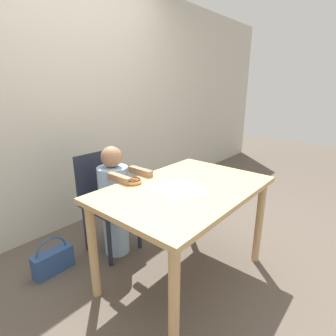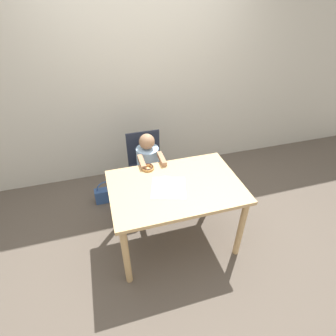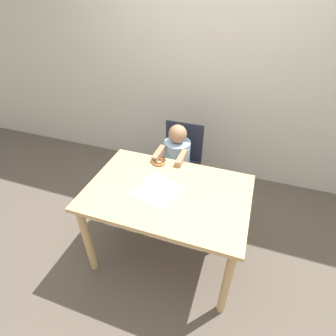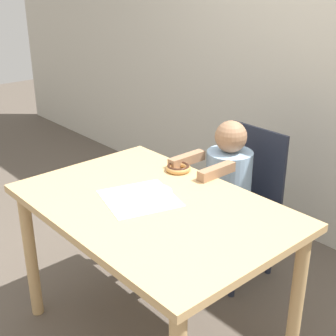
{
  "view_description": "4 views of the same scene",
  "coord_description": "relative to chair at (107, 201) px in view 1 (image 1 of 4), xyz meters",
  "views": [
    {
      "loc": [
        -1.38,
        -1.01,
        1.42
      ],
      "look_at": [
        -0.04,
        0.12,
        0.87
      ],
      "focal_mm": 28.0,
      "sensor_mm": 36.0,
      "label": 1
    },
    {
      "loc": [
        -0.59,
        -1.78,
        2.29
      ],
      "look_at": [
        -0.04,
        0.12,
        0.87
      ],
      "focal_mm": 28.0,
      "sensor_mm": 36.0,
      "label": 2
    },
    {
      "loc": [
        0.49,
        -1.4,
        2.05
      ],
      "look_at": [
        -0.04,
        0.12,
        0.87
      ],
      "focal_mm": 28.0,
      "sensor_mm": 36.0,
      "label": 3
    },
    {
      "loc": [
        1.41,
        -1.16,
        1.68
      ],
      "look_at": [
        -0.04,
        0.12,
        0.87
      ],
      "focal_mm": 50.0,
      "sensor_mm": 36.0,
      "label": 4
    }
  ],
  "objects": [
    {
      "name": "dining_table",
      "position": [
        0.12,
        -0.76,
        0.19
      ],
      "size": [
        1.22,
        0.82,
        0.75
      ],
      "color": "tan",
      "rests_on": "ground_plane"
    },
    {
      "name": "child_figure",
      "position": [
        0.0,
        -0.12,
        0.02
      ],
      "size": [
        0.26,
        0.46,
        0.96
      ],
      "color": "#99BCE0",
      "rests_on": "ground_plane"
    },
    {
      "name": "plate",
      "position": [
        0.05,
        -0.68,
        0.29
      ],
      "size": [
        0.17,
        0.17,
        0.01
      ],
      "color": "white",
      "rests_on": "dining_table"
    },
    {
      "name": "napkin",
      "position": [
        0.05,
        -0.77,
        0.29
      ],
      "size": [
        0.38,
        0.38,
        0.0
      ],
      "color": "white",
      "rests_on": "dining_table"
    },
    {
      "name": "donut",
      "position": [
        -0.06,
        -0.43,
        0.31
      ],
      "size": [
        0.13,
        0.13,
        0.03
      ],
      "color": "tan",
      "rests_on": "dining_table"
    },
    {
      "name": "handbag",
      "position": [
        -0.5,
        0.06,
        -0.35
      ],
      "size": [
        0.31,
        0.11,
        0.31
      ],
      "color": "#2D4C84",
      "rests_on": "ground_plane"
    },
    {
      "name": "wall_back",
      "position": [
        0.12,
        0.66,
        0.79
      ],
      "size": [
        8.0,
        0.05,
        2.5
      ],
      "color": "beige",
      "rests_on": "ground_plane"
    },
    {
      "name": "chair",
      "position": [
        0.0,
        0.0,
        0.0
      ],
      "size": [
        0.4,
        0.4,
        0.87
      ],
      "color": "#232838",
      "rests_on": "ground_plane"
    },
    {
      "name": "ground_plane",
      "position": [
        0.12,
        -0.76,
        -0.46
      ],
      "size": [
        12.0,
        12.0,
        0.0
      ],
      "primitive_type": "plane",
      "color": "brown"
    }
  ]
}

